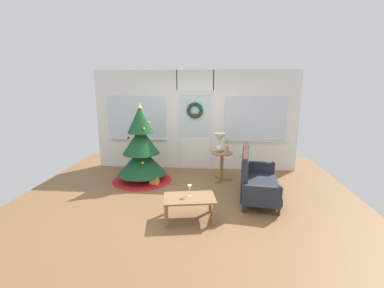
% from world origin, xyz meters
% --- Properties ---
extents(ground_plane, '(6.76, 6.76, 0.00)m').
position_xyz_m(ground_plane, '(0.00, 0.00, 0.00)').
color(ground_plane, brown).
extents(back_wall_with_door, '(5.20, 0.19, 2.55)m').
position_xyz_m(back_wall_with_door, '(0.00, 2.08, 1.28)').
color(back_wall_with_door, white).
rests_on(back_wall_with_door, ground).
extents(christmas_tree, '(1.37, 1.37, 1.81)m').
position_xyz_m(christmas_tree, '(-1.15, 1.02, 0.68)').
color(christmas_tree, '#4C331E').
rests_on(christmas_tree, ground).
extents(settee_sofa, '(0.88, 1.62, 0.96)m').
position_xyz_m(settee_sofa, '(1.31, 0.29, 0.38)').
color(settee_sofa, '#3D281C').
rests_on(settee_sofa, ground).
extents(side_table, '(0.50, 0.48, 0.67)m').
position_xyz_m(side_table, '(0.69, 1.21, 0.48)').
color(side_table, '#8E6642').
rests_on(side_table, ground).
extents(table_lamp, '(0.28, 0.28, 0.44)m').
position_xyz_m(table_lamp, '(0.63, 1.25, 0.95)').
color(table_lamp, silver).
rests_on(table_lamp, side_table).
extents(flower_vase, '(0.11, 0.10, 0.35)m').
position_xyz_m(flower_vase, '(0.79, 1.15, 0.78)').
color(flower_vase, tan).
rests_on(flower_vase, side_table).
extents(coffee_table, '(0.91, 0.65, 0.39)m').
position_xyz_m(coffee_table, '(0.12, -0.72, 0.33)').
color(coffee_table, '#8E6642').
rests_on(coffee_table, ground).
extents(wine_glass, '(0.08, 0.08, 0.20)m').
position_xyz_m(wine_glass, '(0.12, -0.67, 0.53)').
color(wine_glass, silver).
rests_on(wine_glass, coffee_table).
extents(gift_box, '(0.20, 0.18, 0.20)m').
position_xyz_m(gift_box, '(-0.81, 0.78, 0.10)').
color(gift_box, '#D8C64C').
rests_on(gift_box, ground).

